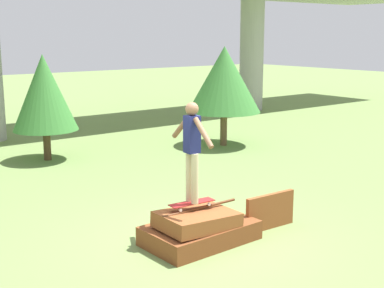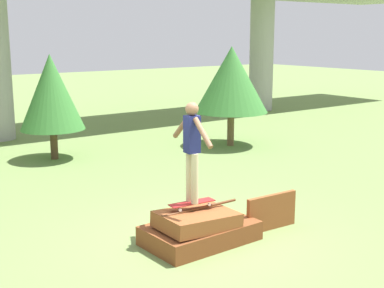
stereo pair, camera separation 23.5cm
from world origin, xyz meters
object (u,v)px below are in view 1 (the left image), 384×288
(skater, at_px, (192,145))
(tree_behind_left, at_px, (224,80))
(skateboard, at_px, (192,203))
(tree_behind_right, at_px, (44,93))

(skater, height_order, tree_behind_left, tree_behind_left)
(skateboard, distance_m, skater, 1.00)
(skateboard, bearing_deg, tree_behind_left, 45.20)
(skater, bearing_deg, tree_behind_right, 85.95)
(skater, relative_size, tree_behind_left, 0.54)
(skateboard, relative_size, tree_behind_left, 0.27)
(skateboard, bearing_deg, skater, 159.44)
(skateboard, distance_m, tree_behind_right, 7.47)
(skateboard, xyz_separation_m, tree_behind_right, (0.52, 7.36, 1.20))
(skater, bearing_deg, skateboard, -20.56)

